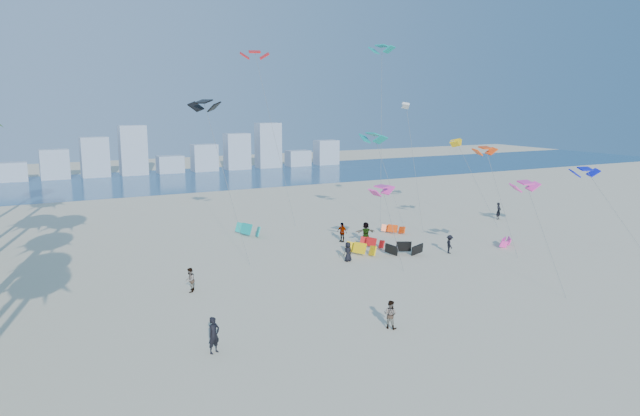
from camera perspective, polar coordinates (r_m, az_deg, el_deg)
name	(u,v)px	position (r m, az deg, el deg)	size (l,w,h in m)	color
ground	(412,348)	(31.96, 8.68, -12.94)	(220.00, 220.00, 0.00)	beige
ocean	(137,182)	(98.03, -16.88, 2.36)	(220.00, 220.00, 0.00)	navy
kitesurfer_near	(214,335)	(31.17, -10.00, -11.74)	(0.68, 0.45, 1.87)	black
kitesurfer_mid	(390,314)	(34.09, 6.65, -9.95)	(0.78, 0.61, 1.60)	gray
kitesurfers_far	(369,239)	(51.46, 4.69, -2.95)	(36.77, 10.16, 1.90)	black
grounded_kites	(351,240)	(52.74, 2.98, -3.05)	(20.78, 16.73, 1.08)	red
flying_kites	(386,117)	(56.09, 6.21, 8.56)	(32.16, 35.22, 18.56)	#FD38AE
distant_skyline	(118,157)	(107.31, -18.59, 4.56)	(85.00, 3.00, 8.40)	#9EADBF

